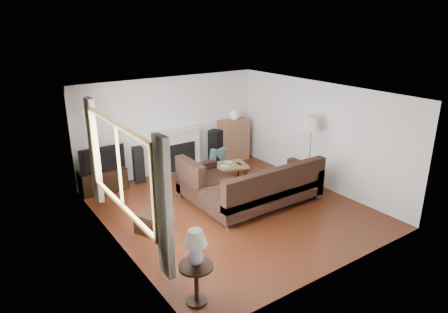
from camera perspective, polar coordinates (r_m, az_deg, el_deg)
room at (r=8.15m, az=1.20°, el=0.42°), size 5.10×5.60×2.54m
window at (r=6.80m, az=-14.75°, el=-1.42°), size 0.12×2.74×1.54m
curtain_near at (r=5.58m, az=-8.60°, el=-7.34°), size 0.10×0.35×2.10m
curtain_far at (r=8.24m, az=-18.06°, el=0.77°), size 0.10×0.35×2.10m
fireplace at (r=10.57m, az=-6.55°, el=0.90°), size 1.40×0.26×1.15m
tv_stand at (r=9.80m, az=-16.88°, el=-3.29°), size 1.05×0.47×0.53m
television at (r=9.60m, az=-17.20°, el=-0.20°), size 1.03×0.14×0.59m
speaker_left at (r=10.08m, az=-12.12°, el=-1.14°), size 0.30×0.34×0.88m
speaker_right at (r=11.04m, az=-1.23°, el=1.33°), size 0.35×0.39×0.97m
bookshelf at (r=11.33m, az=1.37°, el=2.37°), size 0.86×0.41×1.18m
globe_lamp at (r=11.14m, az=1.40°, el=5.94°), size 0.27×0.27×0.27m
sectional_sofa at (r=8.59m, az=5.69°, el=-4.26°), size 2.87×2.10×0.93m
coffee_table at (r=9.84m, az=-0.17°, el=-2.51°), size 1.30×0.91×0.46m
footstool at (r=7.81m, az=-10.35°, el=-9.17°), size 0.63×0.63×0.40m
floor_lamp at (r=9.57m, az=12.17°, el=0.56°), size 0.59×0.59×1.77m
side_table at (r=5.95m, az=-3.96°, el=-17.69°), size 0.49×0.49×0.62m
table_lamp at (r=5.62m, az=-4.10°, el=-12.95°), size 0.34×0.34×0.54m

